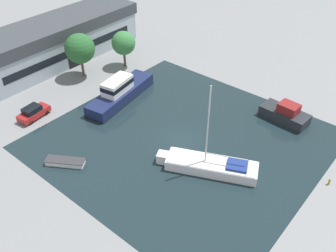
{
  "coord_description": "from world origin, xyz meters",
  "views": [
    {
      "loc": [
        -28.46,
        -21.45,
        28.48
      ],
      "look_at": [
        0.0,
        2.34,
        1.0
      ],
      "focal_mm": 40.0,
      "sensor_mm": 36.0,
      "label": 1
    }
  ],
  "objects_px": {
    "sailboat_moored": "(210,165)",
    "quay_tree_by_water": "(124,43)",
    "warehouse_building": "(56,41)",
    "cabin_boat": "(285,114)",
    "quay_tree_near_building": "(80,49)",
    "parked_car": "(33,112)",
    "motor_cruiser": "(120,92)",
    "small_dinghy": "(65,162)"
  },
  "relations": [
    {
      "from": "quay_tree_by_water",
      "to": "cabin_boat",
      "type": "relative_size",
      "value": 0.93
    },
    {
      "from": "quay_tree_by_water",
      "to": "parked_car",
      "type": "bearing_deg",
      "value": -176.02
    },
    {
      "from": "parked_car",
      "to": "motor_cruiser",
      "type": "relative_size",
      "value": 0.35
    },
    {
      "from": "sailboat_moored",
      "to": "small_dinghy",
      "type": "distance_m",
      "value": 16.16
    },
    {
      "from": "quay_tree_near_building",
      "to": "motor_cruiser",
      "type": "height_order",
      "value": "quay_tree_near_building"
    },
    {
      "from": "cabin_boat",
      "to": "small_dinghy",
      "type": "bearing_deg",
      "value": 151.5
    },
    {
      "from": "quay_tree_near_building",
      "to": "cabin_boat",
      "type": "xyz_separation_m",
      "value": [
        9.1,
        -29.35,
        -3.64
      ]
    },
    {
      "from": "cabin_boat",
      "to": "parked_car",
      "type": "bearing_deg",
      "value": 132.82
    },
    {
      "from": "quay_tree_near_building",
      "to": "parked_car",
      "type": "height_order",
      "value": "quay_tree_near_building"
    },
    {
      "from": "parked_car",
      "to": "quay_tree_by_water",
      "type": "bearing_deg",
      "value": 87.09
    },
    {
      "from": "quay_tree_by_water",
      "to": "parked_car",
      "type": "xyz_separation_m",
      "value": [
        -18.04,
        -1.26,
        -3.14
      ]
    },
    {
      "from": "quay_tree_near_building",
      "to": "cabin_boat",
      "type": "relative_size",
      "value": 1.08
    },
    {
      "from": "sailboat_moored",
      "to": "cabin_boat",
      "type": "height_order",
      "value": "sailboat_moored"
    },
    {
      "from": "motor_cruiser",
      "to": "small_dinghy",
      "type": "xyz_separation_m",
      "value": [
        -13.4,
        -4.93,
        -0.93
      ]
    },
    {
      "from": "quay_tree_near_building",
      "to": "cabin_boat",
      "type": "distance_m",
      "value": 30.95
    },
    {
      "from": "warehouse_building",
      "to": "small_dinghy",
      "type": "xyz_separation_m",
      "value": [
        -15.64,
        -21.87,
        -3.04
      ]
    },
    {
      "from": "quay_tree_by_water",
      "to": "motor_cruiser",
      "type": "xyz_separation_m",
      "value": [
        -7.7,
        -6.82,
        -2.73
      ]
    },
    {
      "from": "quay_tree_by_water",
      "to": "motor_cruiser",
      "type": "distance_m",
      "value": 10.64
    },
    {
      "from": "warehouse_building",
      "to": "quay_tree_near_building",
      "type": "height_order",
      "value": "quay_tree_near_building"
    },
    {
      "from": "quay_tree_by_water",
      "to": "parked_car",
      "type": "distance_m",
      "value": 18.36
    },
    {
      "from": "warehouse_building",
      "to": "motor_cruiser",
      "type": "xyz_separation_m",
      "value": [
        -2.24,
        -16.94,
        -2.11
      ]
    },
    {
      "from": "sailboat_moored",
      "to": "cabin_boat",
      "type": "relative_size",
      "value": 1.72
    },
    {
      "from": "warehouse_building",
      "to": "cabin_boat",
      "type": "bearing_deg",
      "value": -78.56
    },
    {
      "from": "warehouse_building",
      "to": "sailboat_moored",
      "type": "relative_size",
      "value": 2.74
    },
    {
      "from": "warehouse_building",
      "to": "cabin_boat",
      "type": "distance_m",
      "value": 37.81
    },
    {
      "from": "cabin_boat",
      "to": "sailboat_moored",
      "type": "bearing_deg",
      "value": 175.68
    },
    {
      "from": "warehouse_building",
      "to": "quay_tree_near_building",
      "type": "distance_m",
      "value": 7.67
    },
    {
      "from": "warehouse_building",
      "to": "motor_cruiser",
      "type": "bearing_deg",
      "value": -98.45
    },
    {
      "from": "sailboat_moored",
      "to": "cabin_boat",
      "type": "xyz_separation_m",
      "value": [
        14.09,
        -2.01,
        0.26
      ]
    },
    {
      "from": "quay_tree_by_water",
      "to": "sailboat_moored",
      "type": "bearing_deg",
      "value": -114.91
    },
    {
      "from": "quay_tree_near_building",
      "to": "motor_cruiser",
      "type": "distance_m",
      "value": 10.07
    },
    {
      "from": "warehouse_building",
      "to": "quay_tree_by_water",
      "type": "relative_size",
      "value": 5.1
    },
    {
      "from": "quay_tree_near_building",
      "to": "parked_car",
      "type": "bearing_deg",
      "value": -161.47
    },
    {
      "from": "sailboat_moored",
      "to": "small_dinghy",
      "type": "xyz_separation_m",
      "value": [
        -9.62,
        12.98,
        -0.35
      ]
    },
    {
      "from": "warehouse_building",
      "to": "parked_car",
      "type": "relative_size",
      "value": 6.74
    },
    {
      "from": "motor_cruiser",
      "to": "small_dinghy",
      "type": "relative_size",
      "value": 2.83
    },
    {
      "from": "quay_tree_near_building",
      "to": "parked_car",
      "type": "relative_size",
      "value": 1.54
    },
    {
      "from": "quay_tree_by_water",
      "to": "cabin_boat",
      "type": "xyz_separation_m",
      "value": [
        2.61,
        -26.74,
        -3.04
      ]
    },
    {
      "from": "warehouse_building",
      "to": "quay_tree_near_building",
      "type": "xyz_separation_m",
      "value": [
        -1.03,
        -7.51,
        1.22
      ]
    },
    {
      "from": "warehouse_building",
      "to": "quay_tree_near_building",
      "type": "bearing_deg",
      "value": -98.72
    },
    {
      "from": "sailboat_moored",
      "to": "quay_tree_by_water",
      "type": "bearing_deg",
      "value": 40.39
    },
    {
      "from": "parked_car",
      "to": "sailboat_moored",
      "type": "bearing_deg",
      "value": 8.72
    }
  ]
}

